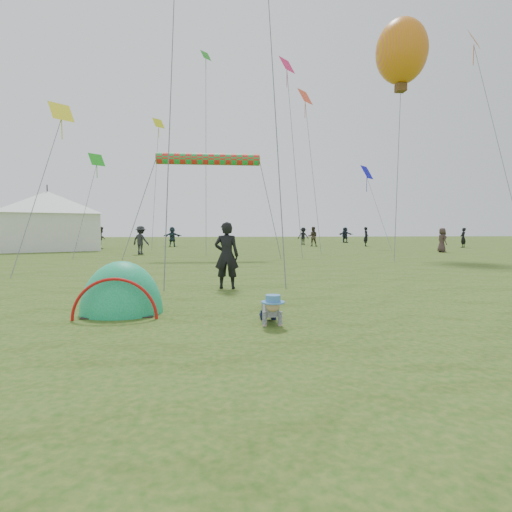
{
  "coord_description": "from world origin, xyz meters",
  "views": [
    {
      "loc": [
        -0.58,
        -6.41,
        1.65
      ],
      "look_at": [
        0.38,
        2.78,
        1.0
      ],
      "focal_mm": 28.0,
      "sensor_mm": 36.0,
      "label": 1
    }
  ],
  "objects": [
    {
      "name": "ground",
      "position": [
        0.0,
        0.0,
        0.0
      ],
      "size": [
        140.0,
        140.0,
        0.0
      ],
      "primitive_type": "plane",
      "color": "#1D4A11"
    },
    {
      "name": "crawling_toddler",
      "position": [
        0.38,
        0.28,
        0.28
      ],
      "size": [
        0.51,
        0.72,
        0.55
      ],
      "primitive_type": null,
      "rotation": [
        0.0,
        0.0,
        0.0
      ],
      "color": "black",
      "rests_on": "ground"
    },
    {
      "name": "popup_tent",
      "position": [
        -2.37,
        1.47,
        0.0
      ],
      "size": [
        1.57,
        1.29,
        2.03
      ],
      "primitive_type": "ellipsoid",
      "rotation": [
        0.0,
        0.0,
        -0.0
      ],
      "color": "#099949",
      "rests_on": "ground"
    },
    {
      "name": "standing_adult",
      "position": [
        -0.25,
        4.4,
        0.91
      ],
      "size": [
        0.72,
        0.53,
        1.81
      ],
      "primitive_type": "imported",
      "rotation": [
        0.0,
        0.0,
        2.99
      ],
      "color": "black",
      "rests_on": "ground"
    },
    {
      "name": "event_marquee",
      "position": [
        -12.99,
        25.12,
        2.36
      ],
      "size": [
        9.06,
        9.06,
        4.72
      ],
      "primitive_type": null,
      "rotation": [
        0.0,
        0.0,
        0.41
      ],
      "color": "white",
      "rests_on": "ground"
    },
    {
      "name": "crowd_person_0",
      "position": [
        13.14,
        28.57,
        0.88
      ],
      "size": [
        0.57,
        0.72,
        1.75
      ],
      "primitive_type": "imported",
      "rotation": [
        0.0,
        0.0,
        1.32
      ],
      "color": "black",
      "rests_on": "ground"
    },
    {
      "name": "crowd_person_1",
      "position": [
        8.33,
        29.08,
        0.89
      ],
      "size": [
        1.0,
        0.86,
        1.77
      ],
      "primitive_type": "imported",
      "rotation": [
        0.0,
        0.0,
        2.9
      ],
      "color": "#3E3429",
      "rests_on": "ground"
    },
    {
      "name": "crowd_person_2",
      "position": [
        14.05,
        37.54,
        0.85
      ],
      "size": [
        0.91,
        1.05,
        1.69
      ],
      "primitive_type": "imported",
      "rotation": [
        0.0,
        0.0,
        0.96
      ],
      "color": "#222939",
      "rests_on": "ground"
    },
    {
      "name": "crowd_person_3",
      "position": [
        -5.17,
        19.19,
        0.89
      ],
      "size": [
        1.33,
        1.14,
        1.78
      ],
      "primitive_type": "imported",
      "rotation": [
        0.0,
        0.0,
        2.63
      ],
      "color": "#242528",
      "rests_on": "ground"
    },
    {
      "name": "crowd_person_5",
      "position": [
        -4.32,
        29.86,
        0.89
      ],
      "size": [
        1.69,
        0.7,
        1.77
      ],
      "primitive_type": "imported",
      "rotation": [
        0.0,
        0.0,
        3.03
      ],
      "color": "#253745",
      "rests_on": "ground"
    },
    {
      "name": "crowd_person_7",
      "position": [
        -9.43,
        26.1,
        0.88
      ],
      "size": [
        0.7,
        0.88,
        1.76
      ],
      "primitive_type": "imported",
      "rotation": [
        0.0,
        0.0,
        1.53
      ],
      "color": "#2F2720",
      "rests_on": "ground"
    },
    {
      "name": "crowd_person_9",
      "position": [
        8.24,
        32.64,
        0.86
      ],
      "size": [
        1.12,
        0.66,
        1.72
      ],
      "primitive_type": "imported",
      "rotation": [
        0.0,
        0.0,
        0.02
      ],
      "color": "black",
      "rests_on": "ground"
    },
    {
      "name": "crowd_person_10",
      "position": [
        14.89,
        19.33,
        0.83
      ],
      "size": [
        0.54,
        0.82,
        1.67
      ],
      "primitive_type": "imported",
      "rotation": [
        0.0,
        0.0,
        1.58
      ],
      "color": "#3E2E2B",
      "rests_on": "ground"
    },
    {
      "name": "crowd_person_11",
      "position": [
        14.29,
        37.75,
        0.88
      ],
      "size": [
        1.64,
        1.36,
        1.76
      ],
      "primitive_type": "imported",
      "rotation": [
        0.0,
        0.0,
        2.53
      ],
      "color": "#283040",
      "rests_on": "ground"
    },
    {
      "name": "crowd_person_12",
      "position": [
        20.43,
        25.43,
        0.84
      ],
      "size": [
        0.73,
        0.68,
        1.68
      ],
      "primitive_type": "imported",
      "rotation": [
        0.0,
        0.0,
        3.77
      ],
      "color": "black",
      "rests_on": "ground"
    },
    {
      "name": "balloon_kite",
      "position": [
        10.79,
        17.48,
        12.1
      ],
      "size": [
        3.07,
        3.07,
        4.3
      ],
      "primitive_type": null,
      "color": "orange"
    },
    {
      "name": "rainbow_tube_kite",
      "position": [
        -0.87,
        16.04,
        5.45
      ],
      "size": [
        5.65,
        0.64,
        0.64
      ],
      "primitive_type": "cylinder",
      "rotation": [
        0.0,
        1.57,
        0.0
      ],
      "color": "red"
    },
    {
      "name": "diamond_kite_0",
      "position": [
        4.17,
        19.79,
        12.18
      ],
      "size": [
        1.19,
        1.19,
        0.97
      ],
      "primitive_type": "plane",
      "rotation": [
        1.05,
        0.0,
        0.79
      ],
      "color": "#E41C5C"
    },
    {
      "name": "diamond_kite_1",
      "position": [
        6.24,
        23.54,
        11.45
      ],
      "size": [
        1.33,
        1.33,
        1.09
      ],
      "primitive_type": "plane",
      "rotation": [
        1.05,
        0.0,
        0.79
      ],
      "color": "#EC4A2B"
    },
    {
      "name": "diamond_kite_2",
      "position": [
        -5.24,
        28.88,
        10.56
      ],
      "size": [
        1.01,
        1.01,
        0.82
      ],
      "primitive_type": "plane",
      "rotation": [
        1.05,
        0.0,
        0.79
      ],
      "color": "#D6DB0F"
    },
    {
      "name": "diamond_kite_3",
      "position": [
        -1.09,
        23.07,
        13.91
      ],
      "size": [
        0.8,
        0.8,
        0.65
      ],
      "primitive_type": "plane",
      "rotation": [
        1.05,
        0.0,
        0.79
      ],
      "color": "#21901F"
    },
    {
      "name": "diamond_kite_4",
      "position": [
        11.99,
        25.74,
        6.24
      ],
      "size": [
        1.35,
        1.35,
        1.1
      ],
      "primitive_type": "plane",
      "rotation": [
        1.05,
        0.0,
        0.79
      ],
      "color": "#0B0BB5"
    },
    {
      "name": "diamond_kite_7",
      "position": [
        15.5,
        17.56,
        13.29
      ],
      "size": [
        1.31,
        1.31,
        1.07
      ],
      "primitive_type": "plane",
      "rotation": [
        1.05,
        0.0,
        0.79
      ],
      "color": "#F9540B"
    },
    {
      "name": "diamond_kite_8",
      "position": [
        -7.29,
        12.45,
        6.79
      ],
      "size": [
        1.02,
        1.02,
        0.83
      ],
      "primitive_type": "plane",
      "rotation": [
        1.05,
        0.0,
        0.79
      ],
      "color": "yellow"
    },
    {
      "name": "diamond_kite_9",
      "position": [
        -8.19,
        20.94,
        6.11
      ],
      "size": [
        1.0,
        1.0,
        0.82
      ],
      "primitive_type": "plane",
      "rotation": [
        1.05,
        0.0,
        0.79
      ],
      "color": "#1BA81A"
    }
  ]
}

